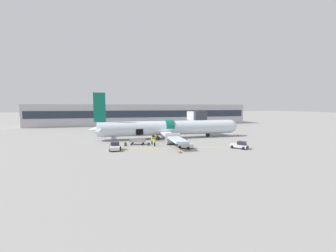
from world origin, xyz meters
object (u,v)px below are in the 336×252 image
at_px(baggage_tug_mid, 185,145).
at_px(ground_crew_driver, 152,141).
at_px(baggage_tug_rear, 115,147).
at_px(baggage_cart_loading, 138,142).
at_px(airplane, 167,128).
at_px(suitcase_on_tarmac_spare, 149,144).
at_px(baggage_tug_lead, 240,145).
at_px(ground_crew_loader_a, 155,142).
at_px(suitcase_on_tarmac_upright, 126,144).
at_px(ground_crew_loader_b, 155,138).

height_order(baggage_tug_mid, ground_crew_driver, baggage_tug_mid).
distance_m(baggage_tug_rear, baggage_cart_loading, 6.42).
distance_m(airplane, baggage_tug_rear, 17.00).
bearing_deg(baggage_tug_mid, suitcase_on_tarmac_spare, 144.91).
bearing_deg(baggage_tug_mid, baggage_tug_lead, -14.48).
height_order(airplane, ground_crew_loader_a, airplane).
bearing_deg(airplane, suitcase_on_tarmac_upright, -142.54).
relative_size(baggage_tug_mid, ground_crew_loader_b, 1.70).
bearing_deg(suitcase_on_tarmac_spare, ground_crew_loader_a, -45.25).
bearing_deg(suitcase_on_tarmac_upright, airplane, 37.46).
relative_size(baggage_cart_loading, suitcase_on_tarmac_spare, 6.77).
relative_size(baggage_tug_mid, suitcase_on_tarmac_upright, 3.49).
bearing_deg(baggage_cart_loading, suitcase_on_tarmac_spare, -37.16).
bearing_deg(baggage_tug_rear, baggage_tug_lead, -10.00).
bearing_deg(ground_crew_loader_b, baggage_tug_mid, -64.80).
bearing_deg(airplane, ground_crew_loader_b, -131.86).
bearing_deg(suitcase_on_tarmac_upright, ground_crew_driver, 6.42).
height_order(baggage_tug_mid, ground_crew_loader_b, baggage_tug_mid).
bearing_deg(baggage_cart_loading, airplane, 41.09).
xyz_separation_m(baggage_tug_lead, ground_crew_driver, (-15.49, 8.06, 0.22)).
bearing_deg(baggage_tug_rear, ground_crew_loader_a, 14.36).
relative_size(ground_crew_loader_a, suitcase_on_tarmac_upright, 2.10).
bearing_deg(baggage_tug_lead, suitcase_on_tarmac_spare, 156.75).
height_order(ground_crew_driver, suitcase_on_tarmac_upright, ground_crew_driver).
xyz_separation_m(baggage_tug_rear, baggage_cart_loading, (4.54, 4.54, -0.07)).
distance_m(airplane, baggage_tug_lead, 18.78).
bearing_deg(baggage_cart_loading, ground_crew_loader_a, -40.00).
distance_m(ground_crew_loader_a, ground_crew_driver, 2.07).
relative_size(baggage_tug_lead, ground_crew_driver, 2.11).
bearing_deg(baggage_tug_lead, baggage_tug_mid, 165.52).
relative_size(airplane, baggage_tug_lead, 11.29).
xyz_separation_m(baggage_tug_lead, ground_crew_loader_a, (-15.30, 6.00, 0.28)).
relative_size(ground_crew_loader_b, suitcase_on_tarmac_spare, 2.71).
bearing_deg(baggage_tug_mid, ground_crew_loader_a, 147.19).
bearing_deg(baggage_tug_mid, ground_crew_driver, 135.04).
bearing_deg(baggage_tug_lead, ground_crew_loader_a, 158.61).
bearing_deg(suitcase_on_tarmac_spare, baggage_tug_rear, -155.94).
bearing_deg(ground_crew_loader_a, suitcase_on_tarmac_spare, 134.75).
bearing_deg(ground_crew_driver, ground_crew_loader_b, 67.95).
bearing_deg(baggage_tug_rear, suitcase_on_tarmac_upright, 59.96).
distance_m(airplane, ground_crew_loader_b, 5.74).
xyz_separation_m(baggage_cart_loading, ground_crew_driver, (2.89, -0.52, 0.25)).
distance_m(ground_crew_driver, suitcase_on_tarmac_spare, 1.45).
bearing_deg(suitcase_on_tarmac_upright, baggage_tug_rear, -120.04).
distance_m(ground_crew_driver, suitcase_on_tarmac_upright, 5.52).
bearing_deg(suitcase_on_tarmac_upright, baggage_tug_mid, -23.94).
height_order(baggage_tug_rear, suitcase_on_tarmac_upright, baggage_tug_rear).
distance_m(baggage_cart_loading, suitcase_on_tarmac_spare, 2.64).
relative_size(ground_crew_loader_a, ground_crew_driver, 1.07).
height_order(airplane, baggage_tug_lead, airplane).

